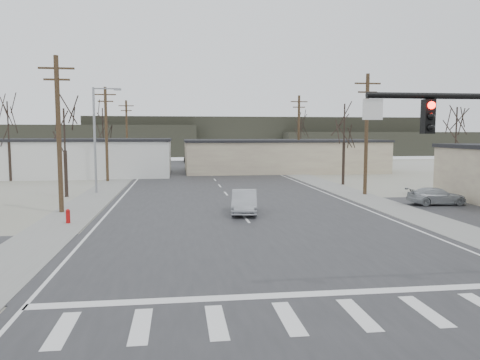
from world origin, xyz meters
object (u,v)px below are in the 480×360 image
Objects in this scene: car_far_b at (189,158)px; car_far_a at (238,162)px; fire_hydrant at (68,216)px; sedan_crossing at (244,202)px; car_parked_silver at (437,196)px.

car_far_a is at bearing -64.92° from car_far_b.
fire_hydrant is at bearing -99.71° from car_far_b.
car_far_a is (14.96, 41.70, 0.39)m from fire_hydrant.
sedan_crossing reaches higher than fire_hydrant.
car_parked_silver is (24.56, 3.92, 0.18)m from fire_hydrant.
car_parked_silver is at bearing 93.26° from car_far_a.
car_far_a is at bearing 70.26° from fire_hydrant.
car_far_a reaches higher than sedan_crossing.
fire_hydrant is at bearing 100.72° from car_parked_silver.
car_far_a is 1.20× the size of car_far_b.
car_far_a is 38.98m from car_parked_silver.
car_far_b is at bearing -74.50° from car_far_a.
car_far_a is at bearing 91.57° from sedan_crossing.
sedan_crossing is at bearing -88.95° from car_far_b.
sedan_crossing is 0.81× the size of car_far_a.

